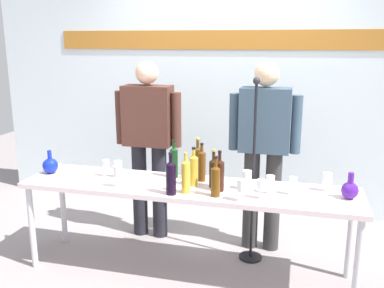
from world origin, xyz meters
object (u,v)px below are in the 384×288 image
(wine_bottle_0, at_px, (174,161))
(presenter_left, at_px, (148,138))
(wine_bottle_5, at_px, (202,165))
(wine_glass_right_0, at_px, (247,176))
(decanter_blue_right, at_px, (350,190))
(wine_bottle_2, at_px, (171,176))
(wine_bottle_1, at_px, (216,180))
(wine_bottle_3, at_px, (213,172))
(wine_glass_right_1, at_px, (327,179))
(wine_glass_right_3, at_px, (293,182))
(decanter_blue_left, at_px, (50,165))
(presenter_right, at_px, (264,144))
(wine_glass_right_4, at_px, (242,186))
(wine_bottle_4, at_px, (219,174))
(wine_bottle_8, at_px, (194,169))
(wine_bottle_7, at_px, (198,160))
(wine_glass_left_2, at_px, (118,166))
(wine_glass_left_0, at_px, (118,172))
(wine_glass_left_1, at_px, (106,164))
(display_table, at_px, (187,193))
(wine_glass_right_5, at_px, (270,180))
(wine_bottle_6, at_px, (186,175))
(wine_glass_right_2, at_px, (261,185))

(wine_bottle_0, bearing_deg, presenter_left, 131.77)
(wine_bottle_5, height_order, wine_glass_right_0, wine_bottle_5)
(decanter_blue_right, xyz_separation_m, wine_bottle_2, (-1.27, -0.24, 0.07))
(wine_bottle_1, distance_m, wine_bottle_3, 0.21)
(wine_glass_right_1, relative_size, wine_glass_right_3, 1.06)
(decanter_blue_left, height_order, wine_bottle_5, wine_bottle_5)
(presenter_right, distance_m, wine_glass_right_4, 0.83)
(decanter_blue_right, bearing_deg, wine_bottle_4, -175.60)
(wine_bottle_5, height_order, wine_glass_right_4, wine_bottle_5)
(wine_bottle_8, bearing_deg, wine_glass_right_1, 7.10)
(wine_bottle_7, height_order, wine_glass_left_2, wine_bottle_7)
(presenter_right, xyz_separation_m, wine_bottle_5, (-0.45, -0.45, -0.09))
(wine_bottle_1, xyz_separation_m, wine_bottle_4, (0.01, 0.12, 0.01))
(wine_bottle_2, distance_m, wine_glass_right_4, 0.53)
(wine_glass_left_0, height_order, wine_glass_right_0, wine_glass_left_0)
(wine_glass_left_1, height_order, wine_glass_right_4, wine_glass_right_4)
(wine_bottle_1, xyz_separation_m, wine_glass_right_0, (0.20, 0.20, -0.02))
(wine_bottle_4, bearing_deg, wine_glass_right_4, -41.69)
(wine_glass_left_1, bearing_deg, presenter_left, 71.29)
(display_table, bearing_deg, wine_glass_left_2, 175.04)
(wine_glass_left_1, bearing_deg, wine_bottle_4, -6.22)
(wine_glass_left_0, xyz_separation_m, wine_glass_left_2, (-0.09, 0.22, -0.02))
(decanter_blue_right, xyz_separation_m, wine_glass_right_3, (-0.40, -0.02, 0.03))
(wine_bottle_0, distance_m, wine_bottle_5, 0.25)
(wine_bottle_8, bearing_deg, presenter_left, 135.36)
(wine_bottle_4, bearing_deg, wine_bottle_8, 162.26)
(wine_glass_right_3, bearing_deg, decanter_blue_left, 179.43)
(presenter_left, relative_size, wine_glass_left_2, 11.80)
(wine_bottle_3, xyz_separation_m, wine_glass_left_2, (-0.81, 0.03, -0.02))
(wine_bottle_8, bearing_deg, decanter_blue_right, 0.13)
(wine_bottle_0, xyz_separation_m, wine_glass_left_2, (-0.45, -0.12, -0.04))
(decanter_blue_right, relative_size, wine_bottle_2, 0.61)
(wine_bottle_2, distance_m, wine_glass_left_0, 0.45)
(wine_glass_right_1, bearing_deg, wine_bottle_3, -172.04)
(wine_bottle_1, bearing_deg, wine_glass_left_0, 179.30)
(wine_glass_right_3, height_order, wine_glass_right_5, wine_glass_right_5)
(presenter_right, height_order, wine_bottle_5, presenter_right)
(wine_bottle_6, height_order, wine_bottle_8, same)
(wine_bottle_7, height_order, wine_glass_right_2, wine_bottle_7)
(presenter_left, distance_m, wine_bottle_3, 0.94)
(wine_bottle_6, xyz_separation_m, wine_glass_left_1, (-0.75, 0.21, -0.03))
(presenter_right, distance_m, wine_glass_right_5, 0.63)
(decanter_blue_left, distance_m, wine_bottle_3, 1.43)
(decanter_blue_left, relative_size, wine_glass_right_1, 1.42)
(decanter_blue_left, bearing_deg, display_table, -0.88)
(wine_glass_left_0, distance_m, wine_glass_right_5, 1.17)
(decanter_blue_left, height_order, wine_bottle_8, wine_bottle_8)
(wine_glass_left_0, xyz_separation_m, wine_glass_right_4, (0.97, -0.06, -0.01))
(wine_bottle_3, relative_size, wine_bottle_6, 0.97)
(wine_bottle_5, height_order, wine_bottle_8, wine_bottle_5)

